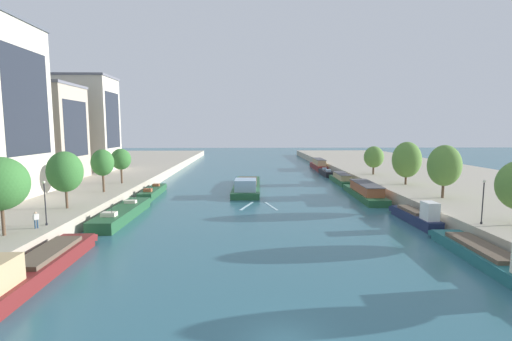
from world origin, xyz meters
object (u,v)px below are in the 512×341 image
Objects in this scene: moored_boat_right_midway at (365,192)px; tree_left_end_of_row at (121,159)px; tree_left_far at (102,163)px; tree_left_midway at (65,172)px; tree_left_third at (0,184)px; person_on_quay at (36,219)px; moored_boat_right_gap_after at (498,259)px; moored_boat_right_far at (319,165)px; moored_boat_left_near at (35,266)px; lamppost_right_bank at (483,200)px; moored_boat_right_second at (416,216)px; moored_boat_right_lone at (341,179)px; moored_boat_left_end at (153,191)px; tree_right_distant at (374,157)px; barge_midriver at (247,186)px; moored_boat_left_midway at (123,213)px; tree_right_nearest at (444,166)px; lamppost_left_bank at (45,201)px; moored_boat_right_upstream at (326,173)px.

tree_left_end_of_row reaches higher than moored_boat_right_midway.
tree_left_midway is at bearing -89.83° from tree_left_far.
person_on_quay is (1.54, 2.30, -3.75)m from tree_left_third.
tree_left_midway reaches higher than moored_boat_right_gap_after.
tree_left_third reaches higher than moored_boat_right_far.
moored_boat_right_far is at bearing 63.67° from moored_boat_left_near.
person_on_quay is (-43.61, -0.38, -1.53)m from lamppost_right_bank.
moored_boat_right_second is 1.74× the size of tree_left_end_of_row.
moored_boat_left_near is 1.19× the size of moored_boat_right_lone.
moored_boat_left_end is 2.11× the size of tree_right_distant.
moored_boat_left_midway is (-15.93, -21.01, -0.17)m from barge_midriver.
moored_boat_right_far is at bearing 41.95° from tree_left_end_of_row.
lamppost_right_bank reaches higher than moored_boat_right_far.
moored_boat_left_near is 2.21× the size of tree_left_third.
tree_left_end_of_row is (-21.87, -3.57, 5.26)m from barge_midriver.
moored_boat_right_midway reaches higher than moored_boat_left_end.
person_on_quay is (-40.48, 6.66, 1.94)m from moored_boat_right_gap_after.
moored_boat_left_midway is at bearing 164.13° from lamppost_right_bank.
barge_midriver is 31.99m from moored_boat_right_second.
moored_boat_left_midway is 0.94× the size of moored_boat_right_midway.
tree_left_third is (-42.02, 4.36, 5.69)m from moored_boat_right_gap_after.
tree_left_end_of_row is at bearing 163.02° from tree_right_nearest.
moored_boat_left_midway is at bearing 69.34° from lamppost_left_bank.
tree_right_nearest is 49.34m from person_on_quay.
tree_left_end_of_row is at bearing 90.74° from tree_left_midway.
moored_boat_left_near is 9.59× the size of person_on_quay.
tree_right_nearest reaches higher than moored_boat_right_gap_after.
lamppost_right_bank reaches higher than person_on_quay.
tree_left_midway is at bearing -89.26° from tree_left_end_of_row.
lamppost_left_bank is at bearing -121.44° from moored_boat_right_far.
moored_boat_right_lone is at bearing -88.04° from moored_boat_right_upstream.
moored_boat_right_upstream is 53.63m from lamppost_right_bank.
barge_midriver is at bearing 129.82° from moored_boat_right_second.
moored_boat_right_second is at bearing 11.11° from person_on_quay.
tree_right_distant is 39.69m from lamppost_right_bank.
moored_boat_right_upstream is 1.69× the size of tree_left_end_of_row.
moored_boat_right_midway is 2.48× the size of tree_left_midway.
lamppost_left_bank reaches higher than moored_boat_right_gap_after.
moored_boat_right_gap_after is at bearing 0.87° from moored_boat_left_near.
lamppost_right_bank is (3.01, -66.60, 3.14)m from moored_boat_right_far.
tree_left_far is (-41.63, -20.74, 5.45)m from moored_boat_right_lone.
moored_boat_left_midway is at bearing 174.41° from moored_boat_right_second.
moored_boat_left_midway is 19.20m from tree_left_end_of_row.
lamppost_right_bank is (3.13, 7.04, 3.47)m from moored_boat_right_gap_after.
moored_boat_right_gap_after reaches higher than barge_midriver.
tree_left_midway is at bearing -147.11° from tree_right_distant.
lamppost_left_bank is at bearing -126.85° from moored_boat_right_upstream.
tree_left_end_of_row is (-42.36, 21.00, 5.18)m from moored_boat_right_second.
lamppost_left_bank is (-19.86, -31.44, 3.51)m from barge_midriver.
tree_left_third reaches higher than moored_boat_left_midway.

